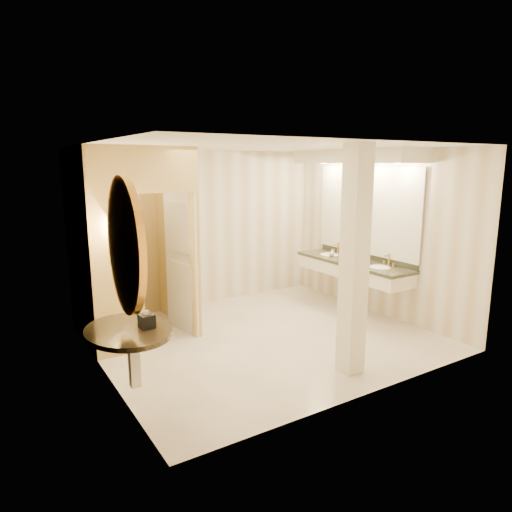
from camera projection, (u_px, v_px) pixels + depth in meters
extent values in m
plane|color=white|center=(264.00, 337.00, 6.62)|extent=(4.50, 4.50, 0.00)
plane|color=white|center=(265.00, 146.00, 6.09)|extent=(4.50, 4.50, 0.00)
cube|color=silver|center=(202.00, 229.00, 8.01)|extent=(4.50, 0.02, 2.70)
cube|color=silver|center=(371.00, 275.00, 4.70)|extent=(4.50, 0.02, 2.70)
cube|color=silver|center=(99.00, 264.00, 5.18)|extent=(0.02, 4.00, 2.70)
cube|color=silver|center=(378.00, 233.00, 7.53)|extent=(0.02, 4.00, 2.70)
cube|color=#E2D176|center=(176.00, 238.00, 6.97)|extent=(0.10, 1.50, 2.70)
cube|color=#E2D176|center=(116.00, 254.00, 5.76)|extent=(0.65, 0.10, 2.70)
cube|color=#E2D176|center=(167.00, 169.00, 5.93)|extent=(0.80, 0.10, 0.60)
cube|color=white|center=(182.00, 262.00, 6.70)|extent=(0.19, 0.80, 2.10)
cylinder|color=#BD8B3C|center=(116.00, 239.00, 5.67)|extent=(0.03, 0.03, 0.30)
cone|color=white|center=(115.00, 223.00, 5.63)|extent=(0.14, 0.14, 0.14)
cube|color=white|center=(353.00, 269.00, 7.70)|extent=(0.60, 2.20, 0.24)
cube|color=black|center=(353.00, 262.00, 7.68)|extent=(0.64, 2.24, 0.05)
cube|color=black|center=(365.00, 256.00, 7.81)|extent=(0.03, 2.20, 0.10)
ellipsoid|color=white|center=(380.00, 270.00, 7.19)|extent=(0.40, 0.44, 0.15)
cylinder|color=#BD8B3C|center=(389.00, 260.00, 7.27)|extent=(0.03, 0.03, 0.22)
ellipsoid|color=white|center=(329.00, 257.00, 8.18)|extent=(0.40, 0.44, 0.15)
cylinder|color=#BD8B3C|center=(338.00, 249.00, 8.26)|extent=(0.03, 0.03, 0.22)
cube|color=white|center=(367.00, 211.00, 7.65)|extent=(0.03, 2.20, 1.40)
cube|color=white|center=(357.00, 156.00, 7.33)|extent=(0.75, 2.40, 0.22)
cylinder|color=black|center=(128.00, 331.00, 4.50)|extent=(1.04, 1.04, 0.05)
cube|color=white|center=(134.00, 359.00, 4.58)|extent=(0.10, 0.10, 0.60)
cylinder|color=gold|center=(126.00, 246.00, 4.34)|extent=(0.07, 1.04, 1.04)
cylinder|color=white|center=(130.00, 246.00, 4.36)|extent=(0.02, 0.83, 0.83)
cube|color=white|center=(354.00, 262.00, 5.29)|extent=(0.25, 0.25, 2.70)
cube|color=black|center=(147.00, 321.00, 4.51)|extent=(0.15, 0.15, 0.14)
imported|color=white|center=(121.00, 303.00, 6.88)|extent=(0.54, 0.85, 0.82)
imported|color=beige|center=(363.00, 259.00, 7.45)|extent=(0.06, 0.07, 0.13)
imported|color=silver|center=(332.00, 253.00, 8.00)|extent=(0.12, 0.12, 0.13)
imported|color=#C6B28C|center=(343.00, 251.00, 7.88)|extent=(0.09, 0.09, 0.24)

